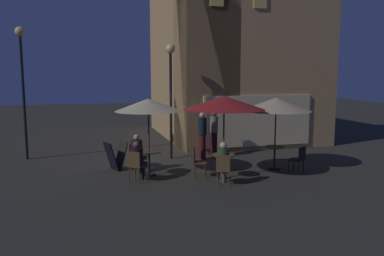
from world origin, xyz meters
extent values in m
plane|color=#33322A|center=(0.00, 0.00, 0.00)|extent=(60.00, 60.00, 0.00)
cube|color=tan|center=(4.94, 2.43, 4.28)|extent=(6.79, 2.24, 8.56)
cube|color=tan|center=(2.66, 5.49, 4.28)|extent=(2.24, 8.35, 8.56)
cube|color=beige|center=(4.60, 1.27, 1.25)|extent=(4.75, 0.08, 2.10)
cylinder|color=black|center=(0.78, 0.75, 1.99)|extent=(0.10, 0.10, 3.98)
sphere|color=#FDDA76|center=(0.78, 0.75, 4.08)|extent=(0.35, 0.35, 0.35)
cylinder|color=black|center=(-4.46, 2.07, 2.29)|extent=(0.10, 0.10, 4.58)
sphere|color=#F8CD72|center=(-4.46, 2.07, 4.69)|extent=(0.36, 0.36, 0.36)
cube|color=black|center=(-1.20, -0.44, 0.49)|extent=(0.49, 0.62, 0.95)
cube|color=black|center=(-1.54, -0.57, 0.49)|extent=(0.49, 0.62, 0.95)
cylinder|color=black|center=(1.72, -2.42, 0.01)|extent=(0.40, 0.40, 0.03)
cylinder|color=black|center=(1.72, -2.42, 0.36)|extent=(0.06, 0.06, 0.71)
cylinder|color=brown|center=(1.72, -2.42, 0.73)|extent=(0.70, 0.70, 0.03)
cylinder|color=black|center=(3.77, -1.80, 0.01)|extent=(0.40, 0.40, 0.03)
cylinder|color=black|center=(3.77, -1.80, 0.37)|extent=(0.06, 0.06, 0.75)
cylinder|color=#503B21|center=(3.77, -1.80, 0.76)|extent=(0.63, 0.63, 0.03)
cylinder|color=black|center=(-0.42, -1.50, 0.01)|extent=(0.40, 0.40, 0.03)
cylinder|color=black|center=(-0.42, -1.50, 0.38)|extent=(0.06, 0.06, 0.75)
cylinder|color=#443926|center=(-0.42, -1.50, 0.77)|extent=(0.76, 0.76, 0.03)
cylinder|color=black|center=(1.72, -2.42, 0.03)|extent=(0.36, 0.36, 0.06)
cylinder|color=#49371D|center=(1.72, -2.42, 1.24)|extent=(0.05, 0.05, 2.48)
cone|color=maroon|center=(1.72, -2.42, 2.32)|extent=(2.46, 2.46, 0.41)
cylinder|color=black|center=(3.77, -1.80, 0.03)|extent=(0.36, 0.36, 0.06)
cylinder|color=#483E28|center=(3.77, -1.80, 1.18)|extent=(0.05, 0.05, 2.36)
cone|color=tan|center=(3.77, -1.80, 2.19)|extent=(2.30, 2.30, 0.44)
cylinder|color=black|center=(-0.42, -1.50, 0.03)|extent=(0.36, 0.36, 0.06)
cylinder|color=#4E3029|center=(-0.42, -1.50, 1.19)|extent=(0.05, 0.05, 2.37)
cone|color=beige|center=(-0.42, -1.50, 2.23)|extent=(2.06, 2.06, 0.38)
cylinder|color=brown|center=(1.36, -2.93, 0.22)|extent=(0.03, 0.03, 0.43)
cylinder|color=brown|center=(1.65, -3.04, 0.22)|extent=(0.03, 0.03, 0.43)
cylinder|color=brown|center=(1.25, -3.22, 0.22)|extent=(0.03, 0.03, 0.43)
cylinder|color=brown|center=(1.54, -3.33, 0.22)|extent=(0.03, 0.03, 0.43)
cube|color=brown|center=(1.45, -3.13, 0.45)|extent=(0.50, 0.50, 0.04)
cube|color=brown|center=(1.38, -3.29, 0.69)|extent=(0.38, 0.17, 0.44)
cylinder|color=brown|center=(1.26, -2.07, 0.23)|extent=(0.03, 0.03, 0.46)
cylinder|color=brown|center=(1.14, -2.38, 0.23)|extent=(0.03, 0.03, 0.46)
cylinder|color=brown|center=(0.95, -1.95, 0.23)|extent=(0.03, 0.03, 0.46)
cylinder|color=brown|center=(0.83, -2.26, 0.23)|extent=(0.03, 0.03, 0.46)
cube|color=brown|center=(1.04, -2.17, 0.48)|extent=(0.53, 0.53, 0.04)
cube|color=brown|center=(0.87, -2.10, 0.72)|extent=(0.18, 0.40, 0.44)
cylinder|color=black|center=(3.96, -2.41, 0.21)|extent=(0.03, 0.03, 0.42)
cylinder|color=black|center=(4.25, -2.23, 0.21)|extent=(0.03, 0.03, 0.42)
cylinder|color=black|center=(4.14, -2.70, 0.21)|extent=(0.03, 0.03, 0.42)
cylinder|color=black|center=(4.43, -2.51, 0.21)|extent=(0.03, 0.03, 0.42)
cube|color=black|center=(4.20, -2.46, 0.44)|extent=(0.59, 0.59, 0.04)
cube|color=black|center=(4.30, -2.63, 0.67)|extent=(0.38, 0.27, 0.42)
cylinder|color=brown|center=(-0.52, -0.91, 0.24)|extent=(0.03, 0.03, 0.47)
cylinder|color=brown|center=(-0.80, -1.04, 0.24)|extent=(0.03, 0.03, 0.47)
cylinder|color=brown|center=(-0.64, -0.63, 0.24)|extent=(0.03, 0.03, 0.47)
cylinder|color=brown|center=(-0.93, -0.76, 0.24)|extent=(0.03, 0.03, 0.47)
cube|color=brown|center=(-0.72, -0.83, 0.49)|extent=(0.51, 0.51, 0.04)
cube|color=brown|center=(-0.79, -0.68, 0.70)|extent=(0.37, 0.20, 0.38)
cylinder|color=#503A1F|center=(-0.92, -1.87, 0.23)|extent=(0.03, 0.03, 0.47)
cylinder|color=#503A1F|center=(-0.65, -2.07, 0.23)|extent=(0.03, 0.03, 0.47)
cylinder|color=#503A1F|center=(-1.12, -2.14, 0.23)|extent=(0.03, 0.03, 0.47)
cylinder|color=#503A1F|center=(-0.85, -2.34, 0.23)|extent=(0.03, 0.03, 0.47)
cube|color=#503A1F|center=(-0.88, -2.11, 0.49)|extent=(0.59, 0.59, 0.03)
cube|color=#503A1F|center=(-1.00, -2.26, 0.72)|extent=(0.36, 0.29, 0.44)
cube|color=gray|center=(1.50, -3.00, 0.49)|extent=(0.45, 0.46, 0.14)
cylinder|color=gray|center=(1.55, -2.85, 0.24)|extent=(0.14, 0.14, 0.49)
cylinder|color=#2F482A|center=(1.45, -3.13, 0.78)|extent=(0.35, 0.35, 0.59)
sphere|color=beige|center=(1.45, -3.13, 1.16)|extent=(0.19, 0.19, 0.19)
cube|color=#314C29|center=(-0.66, -0.96, 0.49)|extent=(0.49, 0.48, 0.14)
cylinder|color=#314C29|center=(-0.60, -1.11, 0.24)|extent=(0.14, 0.14, 0.49)
cylinder|color=black|center=(-0.72, -0.83, 0.76)|extent=(0.38, 0.38, 0.55)
sphere|color=tan|center=(-0.72, -0.83, 1.13)|extent=(0.19, 0.19, 0.19)
cube|color=black|center=(-0.80, -2.00, 0.49)|extent=(0.51, 0.51, 0.14)
cylinder|color=black|center=(-0.70, -1.87, 0.24)|extent=(0.14, 0.14, 0.49)
cylinder|color=black|center=(-0.88, -2.11, 0.76)|extent=(0.37, 0.37, 0.54)
sphere|color=brown|center=(-0.88, -2.11, 1.12)|extent=(0.21, 0.21, 0.21)
cylinder|color=#491619|center=(1.87, 0.29, 0.47)|extent=(0.27, 0.27, 0.94)
cylinder|color=black|center=(1.87, 0.29, 1.25)|extent=(0.32, 0.32, 0.63)
sphere|color=tan|center=(1.87, 0.29, 1.67)|extent=(0.23, 0.23, 0.23)
cylinder|color=#431016|center=(2.46, 0.66, 0.48)|extent=(0.26, 0.26, 0.96)
cylinder|color=slate|center=(2.46, 0.66, 1.26)|extent=(0.31, 0.31, 0.61)
sphere|color=brown|center=(2.46, 0.66, 1.67)|extent=(0.22, 0.22, 0.22)
camera|label=1|loc=(-2.30, -13.25, 3.16)|focal=36.07mm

